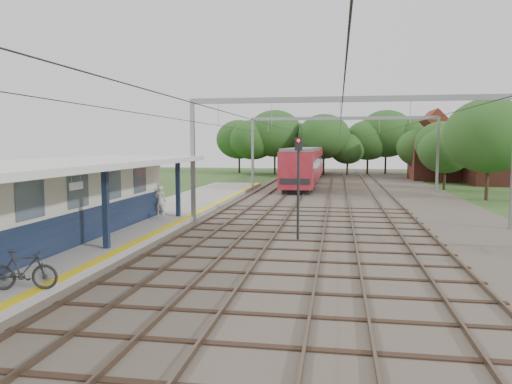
# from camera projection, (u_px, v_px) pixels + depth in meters

# --- Properties ---
(ground) EXTENTS (160.00, 160.00, 0.00)m
(ground) POSITION_uv_depth(u_px,v_px,m) (214.00, 316.00, 12.98)
(ground) COLOR #2D4C1E
(ground) RESTS_ON ground
(ballast_bed) EXTENTS (18.00, 90.00, 0.10)m
(ballast_bed) POSITION_uv_depth(u_px,v_px,m) (348.00, 197.00, 41.79)
(ballast_bed) COLOR #473D33
(ballast_bed) RESTS_ON ground
(platform) EXTENTS (5.00, 52.00, 0.35)m
(platform) POSITION_uv_depth(u_px,v_px,m) (145.00, 221.00, 27.93)
(platform) COLOR gray
(platform) RESTS_ON ground
(yellow_stripe) EXTENTS (0.45, 52.00, 0.01)m
(yellow_stripe) POSITION_uv_depth(u_px,v_px,m) (184.00, 219.00, 27.55)
(yellow_stripe) COLOR yellow
(yellow_stripe) RESTS_ON platform
(station_building) EXTENTS (3.41, 18.00, 3.40)m
(station_building) POSITION_uv_depth(u_px,v_px,m) (51.00, 201.00, 21.10)
(station_building) COLOR beige
(station_building) RESTS_ON platform
(canopy) EXTENTS (6.40, 20.00, 3.44)m
(canopy) POSITION_uv_depth(u_px,v_px,m) (60.00, 165.00, 19.78)
(canopy) COLOR #111C35
(canopy) RESTS_ON platform
(rail_tracks) EXTENTS (11.80, 88.00, 0.15)m
(rail_tracks) POSITION_uv_depth(u_px,v_px,m) (318.00, 195.00, 42.19)
(rail_tracks) COLOR brown
(rail_tracks) RESTS_ON ballast_bed
(catenary_system) EXTENTS (17.22, 88.00, 7.00)m
(catenary_system) POSITION_uv_depth(u_px,v_px,m) (342.00, 130.00, 36.74)
(catenary_system) COLOR gray
(catenary_system) RESTS_ON ground
(tree_band) EXTENTS (31.72, 30.88, 8.82)m
(tree_band) POSITION_uv_depth(u_px,v_px,m) (344.00, 141.00, 67.99)
(tree_band) COLOR #382619
(tree_band) RESTS_ON ground
(house_near) EXTENTS (7.00, 6.12, 7.89)m
(house_near) POSITION_uv_depth(u_px,v_px,m) (504.00, 158.00, 54.48)
(house_near) COLOR brown
(house_near) RESTS_ON ground
(house_far) EXTENTS (8.00, 6.12, 8.66)m
(house_far) POSITION_uv_depth(u_px,v_px,m) (445.00, 154.00, 61.15)
(house_far) COLOR brown
(house_far) RESTS_ON ground
(person) EXTENTS (0.64, 0.43, 1.75)m
(person) POSITION_uv_depth(u_px,v_px,m) (160.00, 201.00, 28.73)
(person) COLOR beige
(person) RESTS_ON platform
(bicycle) EXTENTS (1.96, 0.94, 1.14)m
(bicycle) POSITION_uv_depth(u_px,v_px,m) (24.00, 270.00, 14.06)
(bicycle) COLOR black
(bicycle) RESTS_ON platform
(train) EXTENTS (3.04, 37.79, 3.98)m
(train) POSITION_uv_depth(u_px,v_px,m) (308.00, 163.00, 60.86)
(train) COLOR black
(train) RESTS_ON ballast_bed
(signal_post) EXTENTS (0.35, 0.29, 4.77)m
(signal_post) POSITION_uv_depth(u_px,v_px,m) (298.00, 174.00, 22.55)
(signal_post) COLOR black
(signal_post) RESTS_ON ground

